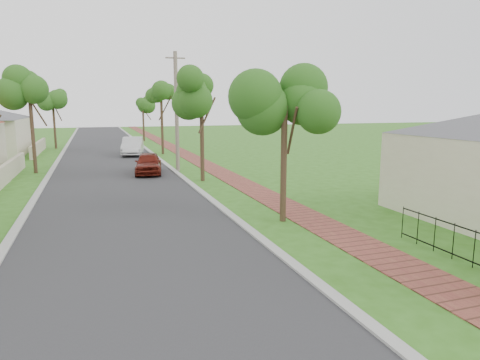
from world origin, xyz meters
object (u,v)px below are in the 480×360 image
near_tree (285,104)px  parked_car_white (133,146)px  parked_car_red (148,163)px  utility_pole (177,112)px

near_tree → parked_car_white: bearing=98.0°
parked_car_white → parked_car_red: bearing=-80.9°
parked_car_white → near_tree: near_tree is taller
parked_car_red → near_tree: bearing=-66.7°
parked_car_white → near_tree: (3.20, -22.89, 3.39)m
parked_car_white → utility_pole: 10.50m
parked_car_white → utility_pole: bearing=-70.0°
parked_car_red → parked_car_white: (0.00, 10.48, 0.10)m
parked_car_red → utility_pole: bearing=26.1°
parked_car_red → utility_pole: size_ratio=0.51×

